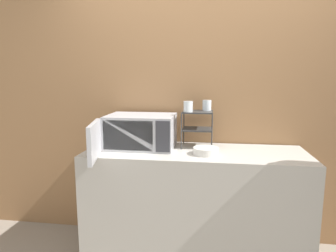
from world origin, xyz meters
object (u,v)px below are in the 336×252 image
at_px(glass_back_right, 207,105).
at_px(bowl, 206,151).
at_px(dish_rack, 197,121).
at_px(microwave, 139,132).
at_px(glass_front_left, 188,107).

distance_m(glass_back_right, bowl, 0.46).
distance_m(dish_rack, glass_back_right, 0.17).
bearing_deg(bowl, microwave, 165.85).
xyz_separation_m(glass_front_left, glass_back_right, (0.15, 0.14, 0.00)).
relative_size(glass_front_left, bowl, 0.46).
xyz_separation_m(dish_rack, bowl, (0.08, -0.25, -0.20)).
height_order(microwave, dish_rack, dish_rack).
xyz_separation_m(glass_back_right, bowl, (0.01, -0.31, -0.33)).
xyz_separation_m(dish_rack, glass_back_right, (0.08, 0.07, 0.13)).
bearing_deg(glass_front_left, bowl, -48.02).
bearing_deg(microwave, dish_rack, 11.88).
bearing_deg(bowl, glass_front_left, 131.98).
distance_m(microwave, bowl, 0.61).
height_order(microwave, glass_front_left, glass_front_left).
distance_m(dish_rack, bowl, 0.33).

